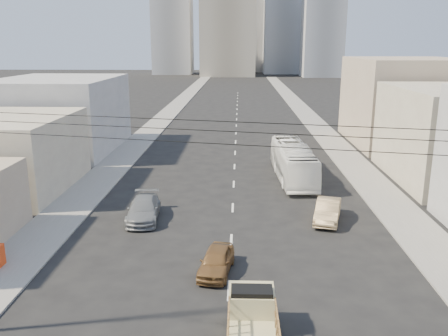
# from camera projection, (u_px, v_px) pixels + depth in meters

# --- Properties ---
(sidewalk_left) EXTENTS (3.50, 180.00, 0.12)m
(sidewalk_left) POSITION_uv_depth(u_px,v_px,m) (170.00, 112.00, 83.25)
(sidewalk_left) COLOR slate
(sidewalk_left) RESTS_ON ground
(sidewalk_right) EXTENTS (3.50, 180.00, 0.12)m
(sidewalk_right) POSITION_uv_depth(u_px,v_px,m) (304.00, 112.00, 82.51)
(sidewalk_right) COLOR slate
(sidewalk_right) RESTS_ON ground
(lane_dashes) EXTENTS (0.15, 104.00, 0.01)m
(lane_dashes) POSITION_uv_depth(u_px,v_px,m) (236.00, 129.00, 66.46)
(lane_dashes) COLOR silver
(lane_dashes) RESTS_ON ground
(flatbed_pickup) EXTENTS (1.95, 4.41, 1.90)m
(flatbed_pickup) POSITION_uv_depth(u_px,v_px,m) (252.00, 318.00, 18.69)
(flatbed_pickup) COLOR #CCC189
(flatbed_pickup) RESTS_ON ground
(city_bus) EXTENTS (3.18, 11.39, 3.14)m
(city_bus) POSITION_uv_depth(u_px,v_px,m) (293.00, 162.00, 41.56)
(city_bus) COLOR white
(city_bus) RESTS_ON ground
(sedan_brown) EXTENTS (2.06, 3.99, 1.30)m
(sedan_brown) POSITION_uv_depth(u_px,v_px,m) (216.00, 261.00, 24.61)
(sedan_brown) COLOR brown
(sedan_brown) RESTS_ON ground
(sedan_tan) EXTENTS (2.57, 4.61, 1.44)m
(sedan_tan) POSITION_uv_depth(u_px,v_px,m) (328.00, 211.00, 31.83)
(sedan_tan) COLOR tan
(sedan_tan) RESTS_ON ground
(sedan_grey) EXTENTS (2.43, 5.16, 1.45)m
(sedan_grey) POSITION_uv_depth(u_px,v_px,m) (144.00, 209.00, 32.10)
(sedan_grey) COLOR gray
(sedan_grey) RESTS_ON ground
(overhead_wires) EXTENTS (23.01, 5.02, 0.72)m
(overhead_wires) POSITION_uv_depth(u_px,v_px,m) (225.00, 132.00, 14.40)
(overhead_wires) COLOR black
(overhead_wires) RESTS_ON ground
(bldg_right_far) EXTENTS (12.00, 16.00, 10.00)m
(bldg_right_far) POSITION_uv_depth(u_px,v_px,m) (405.00, 102.00, 55.86)
(bldg_right_far) COLOR tan
(bldg_right_far) RESTS_ON ground
(bldg_left_far) EXTENTS (12.00, 16.00, 8.00)m
(bldg_left_far) POSITION_uv_depth(u_px,v_px,m) (60.00, 114.00, 52.53)
(bldg_left_far) COLOR #969799
(bldg_left_far) RESTS_ON ground
(midrise_ne) EXTENTS (16.00, 16.00, 40.00)m
(midrise_ne) POSITION_uv_depth(u_px,v_px,m) (284.00, 22.00, 188.44)
(midrise_ne) COLOR gray
(midrise_ne) RESTS_ON ground
(midrise_nw) EXTENTS (15.00, 15.00, 34.00)m
(midrise_nw) POSITION_uv_depth(u_px,v_px,m) (173.00, 30.00, 185.75)
(midrise_nw) COLOR gray
(midrise_nw) RESTS_ON ground
(midrise_back) EXTENTS (18.00, 18.00, 44.00)m
(midrise_back) POSITION_uv_depth(u_px,v_px,m) (253.00, 19.00, 202.81)
(midrise_back) COLOR #969799
(midrise_back) RESTS_ON ground
(midrise_east) EXTENTS (14.00, 14.00, 28.00)m
(midrise_east) POSITION_uv_depth(u_px,v_px,m) (322.00, 37.00, 170.25)
(midrise_east) COLOR gray
(midrise_east) RESTS_ON ground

